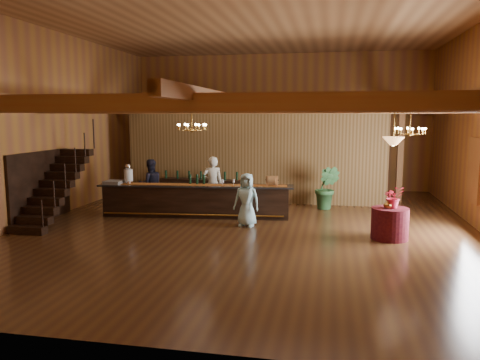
% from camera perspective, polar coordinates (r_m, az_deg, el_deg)
% --- Properties ---
extents(floor, '(14.00, 14.00, 0.00)m').
position_cam_1_polar(floor, '(12.95, 1.25, -5.55)').
color(floor, '#472B15').
rests_on(floor, ground).
extents(ceiling, '(14.00, 14.00, 0.00)m').
position_cam_1_polar(ceiling, '(12.84, 1.32, 19.07)').
color(ceiling, '#AC7947').
rests_on(ceiling, wall_back).
extents(wall_back, '(12.00, 0.10, 5.50)m').
position_cam_1_polar(wall_back, '(19.53, 4.78, 7.09)').
color(wall_back, '#996227').
rests_on(wall_back, floor).
extents(wall_front, '(12.00, 0.10, 5.50)m').
position_cam_1_polar(wall_front, '(5.82, -10.48, 5.26)').
color(wall_front, '#996227').
rests_on(wall_front, floor).
extents(wall_left, '(0.10, 14.00, 5.50)m').
position_cam_1_polar(wall_left, '(14.84, -22.35, 6.30)').
color(wall_left, '#996227').
rests_on(wall_left, floor).
extents(beam_grid, '(11.90, 13.90, 0.39)m').
position_cam_1_polar(beam_grid, '(13.10, 1.67, 8.90)').
color(beam_grid, olive).
rests_on(beam_grid, wall_left).
extents(support_posts, '(9.20, 10.20, 3.20)m').
position_cam_1_polar(support_posts, '(12.18, 0.87, 1.25)').
color(support_posts, olive).
rests_on(support_posts, floor).
extents(partition_wall, '(9.00, 0.18, 3.10)m').
position_cam_1_polar(partition_wall, '(16.19, 1.62, 2.71)').
color(partition_wall, brown).
rests_on(partition_wall, floor).
extents(window_right_back, '(0.12, 1.05, 1.75)m').
position_cam_1_polar(window_right_back, '(14.02, 26.75, 1.07)').
color(window_right_back, white).
rests_on(window_right_back, wall_right).
extents(staircase, '(1.00, 2.80, 2.00)m').
position_cam_1_polar(staircase, '(14.06, -21.75, -0.89)').
color(staircase, black).
rests_on(staircase, floor).
extents(backroom_boxes, '(4.10, 0.60, 1.10)m').
position_cam_1_polar(backroom_boxes, '(18.25, 3.27, 0.05)').
color(backroom_boxes, black).
rests_on(backroom_boxes, floor).
extents(tasting_bar, '(5.83, 1.28, 0.98)m').
position_cam_1_polar(tasting_bar, '(14.01, -5.42, -2.51)').
color(tasting_bar, black).
rests_on(tasting_bar, floor).
extents(beverage_dispenser, '(0.26, 0.26, 0.60)m').
position_cam_1_polar(beverage_dispenser, '(14.47, -13.45, 0.69)').
color(beverage_dispenser, silver).
rests_on(beverage_dispenser, tasting_bar).
extents(glass_rack_tray, '(0.50, 0.50, 0.10)m').
position_cam_1_polar(glass_rack_tray, '(14.55, -15.11, -0.26)').
color(glass_rack_tray, gray).
rests_on(glass_rack_tray, tasting_bar).
extents(raffle_drum, '(0.34, 0.24, 0.30)m').
position_cam_1_polar(raffle_drum, '(13.62, 3.92, -0.01)').
color(raffle_drum, olive).
rests_on(raffle_drum, tasting_bar).
extents(bar_bottle_0, '(0.07, 0.07, 0.30)m').
position_cam_1_polar(bar_bottle_0, '(14.06, -6.10, 0.10)').
color(bar_bottle_0, black).
rests_on(bar_bottle_0, tasting_bar).
extents(bar_bottle_1, '(0.07, 0.07, 0.30)m').
position_cam_1_polar(bar_bottle_1, '(14.01, -5.26, 0.09)').
color(bar_bottle_1, black).
rests_on(bar_bottle_1, tasting_bar).
extents(bar_bottle_2, '(0.07, 0.07, 0.30)m').
position_cam_1_polar(bar_bottle_2, '(13.98, -4.44, 0.08)').
color(bar_bottle_2, black).
rests_on(bar_bottle_2, tasting_bar).
extents(backbar_shelf, '(2.97, 0.79, 0.83)m').
position_cam_1_polar(backbar_shelf, '(16.25, -4.76, -1.34)').
color(backbar_shelf, black).
rests_on(backbar_shelf, floor).
extents(round_table, '(0.89, 0.89, 0.77)m').
position_cam_1_polar(round_table, '(12.03, 17.79, -5.08)').
color(round_table, maroon).
rests_on(round_table, floor).
extents(chandelier_left, '(0.80, 0.80, 0.65)m').
position_cam_1_polar(chandelier_left, '(12.78, -5.89, 6.47)').
color(chandelier_left, '#9F6F28').
rests_on(chandelier_left, beam_grid).
extents(chandelier_right, '(0.80, 0.80, 0.75)m').
position_cam_1_polar(chandelier_right, '(13.22, 20.00, 5.69)').
color(chandelier_right, '#9F6F28').
rests_on(chandelier_right, beam_grid).
extents(pendant_lamp, '(0.52, 0.52, 0.90)m').
position_cam_1_polar(pendant_lamp, '(11.76, 18.20, 4.55)').
color(pendant_lamp, '#9F6F28').
rests_on(pendant_lamp, beam_grid).
extents(bartender, '(0.73, 0.59, 1.74)m').
position_cam_1_polar(bartender, '(14.69, -3.36, -0.50)').
color(bartender, silver).
rests_on(bartender, floor).
extents(staff_second, '(0.99, 0.93, 1.62)m').
position_cam_1_polar(staff_second, '(15.33, -10.87, -0.51)').
color(staff_second, black).
rests_on(staff_second, floor).
extents(guest, '(0.77, 0.56, 1.46)m').
position_cam_1_polar(guest, '(12.71, 0.81, -2.44)').
color(guest, '#A7DFE7').
rests_on(guest, floor).
extents(floor_plant, '(0.90, 0.79, 1.41)m').
position_cam_1_polar(floor_plant, '(15.28, 10.55, -0.92)').
color(floor_plant, '#2A572B').
rests_on(floor_plant, floor).
extents(table_flowers, '(0.56, 0.51, 0.54)m').
position_cam_1_polar(table_flowers, '(11.94, 18.21, -1.99)').
color(table_flowers, '#D92744').
rests_on(table_flowers, round_table).
extents(table_vase, '(0.21, 0.21, 0.32)m').
position_cam_1_polar(table_vase, '(11.85, 17.57, -2.56)').
color(table_vase, '#9F6F28').
rests_on(table_vase, round_table).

